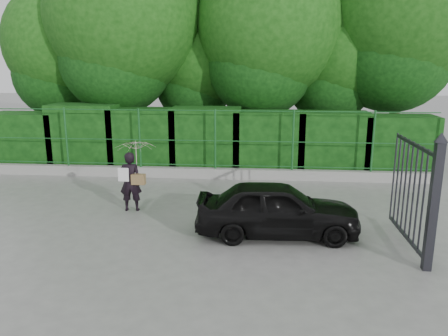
{
  "coord_description": "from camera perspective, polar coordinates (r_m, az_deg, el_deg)",
  "views": [
    {
      "loc": [
        1.76,
        -8.27,
        3.43
      ],
      "look_at": [
        0.94,
        1.3,
        1.1
      ],
      "focal_mm": 35.0,
      "sensor_mm": 36.0,
      "label": 1
    }
  ],
  "objects": [
    {
      "name": "hedge",
      "position": [
        14.1,
        -2.53,
        3.61
      ],
      "size": [
        14.2,
        1.2,
        2.11
      ],
      "color": "black",
      "rests_on": "ground"
    },
    {
      "name": "trees",
      "position": [
        16.06,
        2.81,
        17.87
      ],
      "size": [
        17.1,
        6.15,
        8.08
      ],
      "color": "black",
      "rests_on": "ground"
    },
    {
      "name": "fence",
      "position": [
        13.06,
        -1.94,
        3.8
      ],
      "size": [
        14.13,
        0.06,
        1.8
      ],
      "color": "#1A5723",
      "rests_on": "kerb"
    },
    {
      "name": "woman",
      "position": [
        10.38,
        -11.58,
        0.44
      ],
      "size": [
        0.92,
        0.94,
        1.68
      ],
      "color": "black",
      "rests_on": "ground"
    },
    {
      "name": "ground",
      "position": [
        9.13,
        -6.65,
        -8.54
      ],
      "size": [
        80.0,
        80.0,
        0.0
      ],
      "primitive_type": "plane",
      "color": "gray"
    },
    {
      "name": "gate",
      "position": [
        8.37,
        24.58,
        -3.19
      ],
      "size": [
        0.22,
        2.33,
        2.36
      ],
      "color": "#25252B",
      "rests_on": "ground"
    },
    {
      "name": "kerb",
      "position": [
        13.3,
        -2.85,
        -0.65
      ],
      "size": [
        14.0,
        0.25,
        0.3
      ],
      "primitive_type": "cube",
      "color": "#9E9E99",
      "rests_on": "ground"
    },
    {
      "name": "car",
      "position": [
        8.9,
        6.98,
        -5.31
      ],
      "size": [
        3.32,
        1.42,
        1.12
      ],
      "primitive_type": "imported",
      "rotation": [
        0.0,
        0.0,
        1.6
      ],
      "color": "black",
      "rests_on": "ground"
    }
  ]
}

